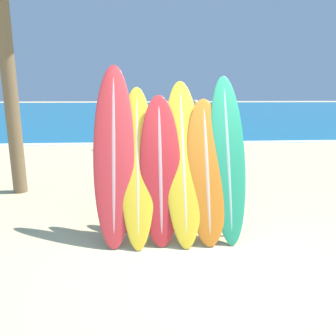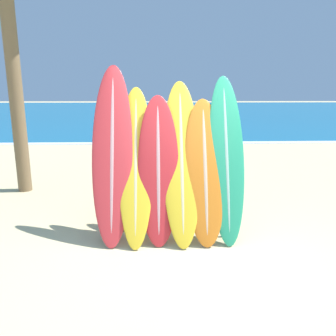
% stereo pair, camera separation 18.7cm
% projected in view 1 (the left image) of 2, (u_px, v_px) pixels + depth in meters
% --- Properties ---
extents(ground_plane, '(160.00, 160.00, 0.00)m').
position_uv_depth(ground_plane, '(206.00, 260.00, 4.14)').
color(ground_plane, beige).
extents(ocean_water, '(120.00, 60.00, 0.01)m').
position_uv_depth(ocean_water, '(149.00, 109.00, 42.24)').
color(ocean_water, '#146693').
rests_on(ocean_water, ground_plane).
extents(surfboard_rack, '(1.93, 0.04, 0.84)m').
position_uv_depth(surfboard_rack, '(172.00, 208.00, 4.69)').
color(surfboard_rack, '#47474C').
rests_on(surfboard_rack, ground_plane).
extents(surfboard_slot_0, '(0.57, 1.00, 2.48)m').
position_uv_depth(surfboard_slot_0, '(114.00, 153.00, 4.58)').
color(surfboard_slot_0, red).
rests_on(surfboard_slot_0, ground_plane).
extents(surfboard_slot_1, '(0.49, 1.05, 2.16)m').
position_uv_depth(surfboard_slot_1, '(137.00, 165.00, 4.60)').
color(surfboard_slot_1, yellow).
rests_on(surfboard_slot_1, ground_plane).
extents(surfboard_slot_2, '(0.58, 0.80, 2.05)m').
position_uv_depth(surfboard_slot_2, '(160.00, 169.00, 4.59)').
color(surfboard_slot_2, red).
rests_on(surfboard_slot_2, ground_plane).
extents(surfboard_slot_3, '(0.54, 1.10, 2.25)m').
position_uv_depth(surfboard_slot_3, '(183.00, 161.00, 4.65)').
color(surfboard_slot_3, yellow).
rests_on(surfboard_slot_3, ground_plane).
extents(surfboard_slot_4, '(0.59, 0.88, 2.00)m').
position_uv_depth(surfboard_slot_4, '(207.00, 170.00, 4.63)').
color(surfboard_slot_4, orange).
rests_on(surfboard_slot_4, ground_plane).
extents(surfboard_slot_5, '(0.50, 0.96, 2.33)m').
position_uv_depth(surfboard_slot_5, '(228.00, 158.00, 4.68)').
color(surfboard_slot_5, '#289E70').
rests_on(surfboard_slot_5, ground_plane).
extents(person_near_water, '(0.27, 0.30, 1.74)m').
position_uv_depth(person_near_water, '(122.00, 124.00, 11.99)').
color(person_near_water, tan).
rests_on(person_near_water, ground_plane).
extents(person_mid_beach, '(0.25, 0.30, 1.81)m').
position_uv_depth(person_mid_beach, '(195.00, 121.00, 12.73)').
color(person_mid_beach, beige).
rests_on(person_mid_beach, ground_plane).
extents(person_far_left, '(0.24, 0.27, 1.55)m').
position_uv_depth(person_far_left, '(167.00, 129.00, 11.35)').
color(person_far_left, beige).
rests_on(person_far_left, ground_plane).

